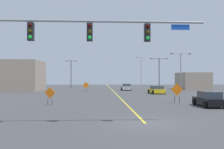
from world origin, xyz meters
TOP-DOWN VIEW (x-y plane):
  - ground at (0.00, 0.00)m, footprint 153.39×153.39m
  - road_centre_stripe at (0.00, 42.61)m, footprint 0.16×85.22m
  - traffic_signal_assembly at (-5.06, -0.02)m, footprint 13.71×0.44m
  - street_lamp_near_left at (10.79, 39.56)m, footprint 4.23×0.24m
  - street_lamp_near_right at (9.98, 58.97)m, footprint 1.64×0.24m
  - street_lamp_far_left at (-10.34, 49.71)m, footprint 2.98×0.24m
  - street_lamp_mid_right at (11.68, 27.59)m, footprint 3.71×0.24m
  - construction_sign_left_lane at (-5.34, 31.70)m, footprint 1.28×0.15m
  - construction_sign_right_lane at (5.56, 11.10)m, footprint 1.33×0.09m
  - construction_sign_median_near at (-7.67, 10.06)m, footprint 1.11×0.29m
  - car_yellow_mid at (6.87, 25.73)m, footprint 2.34×4.05m
  - car_black_near at (7.52, 7.85)m, footprint 2.02×3.86m
  - car_silver_far at (3.00, 37.04)m, footprint 2.25×4.44m
  - roadside_building_east at (18.86, 40.28)m, footprint 6.15×7.32m
  - roadside_building_west at (-19.63, 35.04)m, footprint 10.00×8.88m

SIDE VIEW (x-z plane):
  - ground at x=0.00m, z-range 0.00..0.00m
  - road_centre_stripe at x=0.00m, z-range 0.00..0.01m
  - car_yellow_mid at x=6.87m, z-range -0.04..1.32m
  - car_black_near at x=7.52m, z-range -0.05..1.39m
  - car_silver_far at x=3.00m, z-range -0.02..1.38m
  - construction_sign_median_near at x=-7.67m, z-range 0.22..1.99m
  - construction_sign_left_lane at x=-5.34m, z-range 0.22..2.10m
  - construction_sign_right_lane at x=5.56m, z-range 0.29..2.39m
  - roadside_building_east at x=18.86m, z-range 0.00..3.86m
  - roadside_building_west at x=-19.63m, z-range 0.00..6.10m
  - street_lamp_mid_right at x=11.68m, z-range 0.74..7.83m
  - street_lamp_far_left at x=-10.34m, z-range 0.69..7.95m
  - street_lamp_near_left at x=10.79m, z-range 0.78..7.94m
  - street_lamp_near_right at x=9.98m, z-range 0.40..9.45m
  - traffic_signal_assembly at x=-5.06m, z-range 1.72..8.27m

